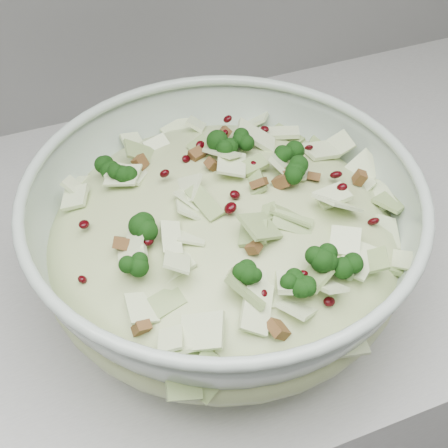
% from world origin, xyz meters
% --- Properties ---
extents(mixing_bowl, '(0.46, 0.46, 0.15)m').
position_xyz_m(mixing_bowl, '(0.22, 1.60, 0.98)').
color(mixing_bowl, '#B1C3B5').
rests_on(mixing_bowl, counter).
extents(salad, '(0.49, 0.49, 0.15)m').
position_xyz_m(salad, '(0.22, 1.60, 1.00)').
color(salad, '#C0D28F').
rests_on(salad, mixing_bowl).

